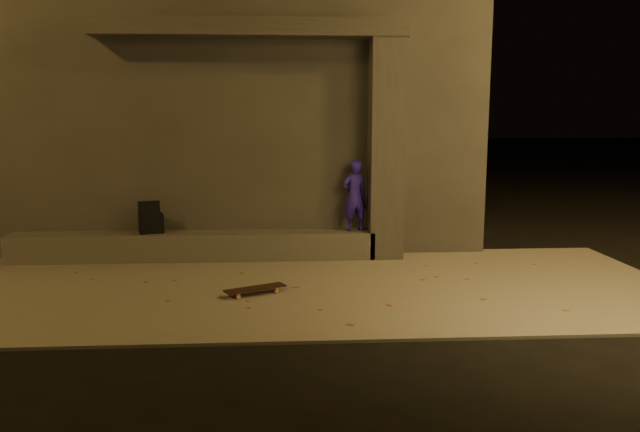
{
  "coord_description": "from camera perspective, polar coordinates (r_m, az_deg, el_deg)",
  "views": [
    {
      "loc": [
        -0.04,
        -6.53,
        2.41
      ],
      "look_at": [
        0.5,
        2.0,
        1.03
      ],
      "focal_mm": 35.0,
      "sensor_mm": 36.0,
      "label": 1
    }
  ],
  "objects": [
    {
      "name": "building",
      "position": [
        13.06,
        -7.94,
        9.96
      ],
      "size": [
        9.0,
        5.1,
        5.22
      ],
      "color": "#3B3935",
      "rests_on": "ground"
    },
    {
      "name": "canopy",
      "position": [
        10.43,
        -6.36,
        16.68
      ],
      "size": [
        5.0,
        0.7,
        0.28
      ],
      "primitive_type": "cube",
      "color": "#3B3935",
      "rests_on": "column"
    },
    {
      "name": "backpack",
      "position": [
        10.64,
        -15.19,
        -0.51
      ],
      "size": [
        0.45,
        0.36,
        0.55
      ],
      "rotation": [
        0.0,
        0.0,
        0.3
      ],
      "color": "black",
      "rests_on": "ledge"
    },
    {
      "name": "column",
      "position": [
        10.44,
        6.04,
        6.0
      ],
      "size": [
        0.55,
        0.55,
        3.6
      ],
      "primitive_type": "cube",
      "color": "#3B3935",
      "rests_on": "sidewalk"
    },
    {
      "name": "ground",
      "position": [
        6.96,
        -3.09,
        -11.11
      ],
      "size": [
        120.0,
        120.0,
        0.0
      ],
      "primitive_type": "plane",
      "color": "black",
      "rests_on": "ground"
    },
    {
      "name": "sidewalk",
      "position": [
        8.85,
        -3.22,
        -6.49
      ],
      "size": [
        11.0,
        4.4,
        0.04
      ],
      "primitive_type": "cube",
      "color": "slate",
      "rests_on": "ground"
    },
    {
      "name": "ledge",
      "position": [
        10.6,
        -11.45,
        -2.68
      ],
      "size": [
        6.0,
        0.55,
        0.45
      ],
      "primitive_type": "cube",
      "color": "#56524D",
      "rests_on": "sidewalk"
    },
    {
      "name": "skateboard",
      "position": [
        8.44,
        -5.95,
        -6.64
      ],
      "size": [
        0.85,
        0.57,
        0.09
      ],
      "rotation": [
        0.0,
        0.0,
        0.47
      ],
      "color": "black",
      "rests_on": "sidewalk"
    },
    {
      "name": "skateboarder",
      "position": [
        10.43,
        3.18,
        1.87
      ],
      "size": [
        0.49,
        0.39,
        1.19
      ],
      "primitive_type": "imported",
      "rotation": [
        0.0,
        0.0,
        3.41
      ],
      "color": "#2B1AAB",
      "rests_on": "ledge"
    }
  ]
}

